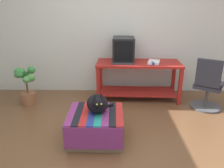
% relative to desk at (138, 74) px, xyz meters
% --- Properties ---
extents(ground_plane, '(14.00, 14.00, 0.00)m').
position_rel_desk_xyz_m(ground_plane, '(-0.50, -1.60, -0.48)').
color(ground_plane, brown).
extents(back_wall, '(8.00, 0.10, 2.60)m').
position_rel_desk_xyz_m(back_wall, '(-0.50, 0.45, 0.82)').
color(back_wall, silver).
rests_on(back_wall, ground_plane).
extents(desk, '(1.54, 0.65, 0.70)m').
position_rel_desk_xyz_m(desk, '(0.00, 0.00, 0.00)').
color(desk, maroon).
rests_on(desk, ground_plane).
extents(tv_monitor, '(0.40, 0.48, 0.44)m').
position_rel_desk_xyz_m(tv_monitor, '(-0.28, 0.08, 0.44)').
color(tv_monitor, black).
rests_on(tv_monitor, desk).
extents(keyboard, '(0.41, 0.19, 0.02)m').
position_rel_desk_xyz_m(keyboard, '(-0.29, -0.13, 0.23)').
color(keyboard, '#333338').
rests_on(keyboard, desk).
extents(book, '(0.26, 0.31, 0.04)m').
position_rel_desk_xyz_m(book, '(0.27, -0.05, 0.24)').
color(book, white).
rests_on(book, desk).
extents(ottoman_with_blanket, '(0.70, 0.68, 0.38)m').
position_rel_desk_xyz_m(ottoman_with_blanket, '(-0.68, -1.38, -0.29)').
color(ottoman_with_blanket, '#7A664C').
rests_on(ottoman_with_blanket, ground_plane).
extents(cat, '(0.37, 0.39, 0.30)m').
position_rel_desk_xyz_m(cat, '(-0.65, -1.35, 0.02)').
color(cat, black).
rests_on(cat, ottoman_with_blanket).
extents(potted_plant, '(0.37, 0.33, 0.67)m').
position_rel_desk_xyz_m(potted_plant, '(-1.99, -0.27, -0.15)').
color(potted_plant, brown).
rests_on(potted_plant, ground_plane).
extents(office_chair, '(0.58, 0.58, 0.89)m').
position_rel_desk_xyz_m(office_chair, '(1.12, -0.44, -0.10)').
color(office_chair, '#4C4C51').
rests_on(office_chair, ground_plane).
extents(stapler, '(0.05, 0.11, 0.04)m').
position_rel_desk_xyz_m(stapler, '(0.23, -0.15, 0.24)').
color(stapler, '#2342B7').
rests_on(stapler, desk).
extents(pen, '(0.02, 0.14, 0.01)m').
position_rel_desk_xyz_m(pen, '(0.38, -0.01, 0.23)').
color(pen, '#2351B2').
rests_on(pen, desk).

